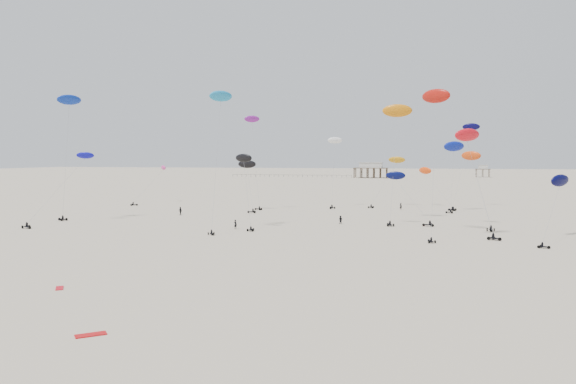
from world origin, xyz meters
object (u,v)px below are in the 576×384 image
(rig_4, at_px, (220,114))
(rig_9, at_px, (254,142))
(rig_0, at_px, (477,177))
(pavilion_main, at_px, (371,171))
(pavilion_small, at_px, (483,172))
(spectator_0, at_px, (235,229))

(rig_4, height_order, rig_9, rig_4)
(rig_0, xyz_separation_m, rig_9, (-50.98, 22.70, 7.55))
(pavilion_main, height_order, rig_0, rig_0)
(pavilion_main, xyz_separation_m, rig_4, (-3.25, -259.94, 16.67))
(rig_0, bearing_deg, pavilion_main, -78.61)
(pavilion_small, height_order, rig_4, rig_4)
(rig_0, bearing_deg, pavilion_small, -94.15)
(rig_4, bearing_deg, pavilion_main, -124.95)
(rig_0, height_order, spectator_0, rig_0)
(pavilion_small, height_order, spectator_0, pavilion_small)
(rig_4, bearing_deg, rig_9, -116.37)
(rig_4, height_order, spectator_0, rig_4)
(rig_0, xyz_separation_m, rig_4, (-45.81, -14.75, 11.56))
(rig_9, relative_size, spectator_0, 11.68)
(pavilion_main, distance_m, spectator_0, 260.13)
(pavilion_main, bearing_deg, rig_9, -92.17)
(pavilion_main, relative_size, spectator_0, 10.44)
(rig_9, bearing_deg, rig_0, -107.49)
(rig_0, height_order, rig_9, rig_9)
(pavilion_small, distance_m, rig_0, 276.61)
(rig_9, xyz_separation_m, spectator_0, (8.13, -37.62, -16.88))
(pavilion_main, relative_size, rig_4, 0.81)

